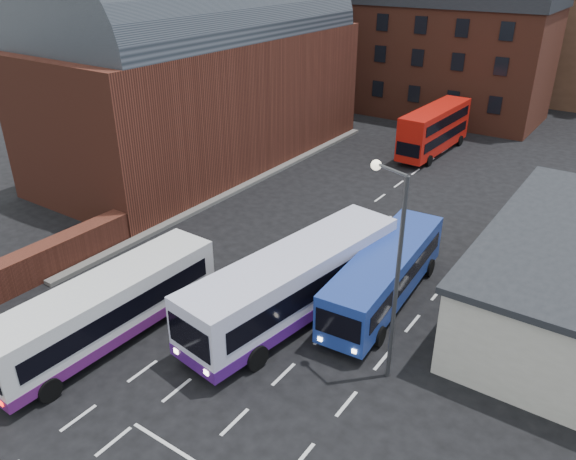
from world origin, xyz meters
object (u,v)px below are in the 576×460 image
Objects in this scene: bus_white_outbound at (107,306)px; bus_blue at (385,273)px; street_lamp at (393,259)px; bus_white_inbound at (295,279)px; pedestrian_beige at (29,326)px; bus_red_double at (434,129)px; pedestrian_red at (10,330)px.

bus_blue is at bearing 49.18° from bus_white_outbound.
bus_white_inbound is at bearing 165.91° from street_lamp.
bus_white_outbound is at bearing -156.13° from street_lamp.
bus_white_outbound is at bearing -172.29° from pedestrian_beige.
bus_red_double is at bearing 107.70° from street_lamp.
pedestrian_red is (-3.29, -2.80, -0.99)m from bus_white_outbound.
bus_blue is 24.37m from bus_red_double.
bus_red_double is at bearing -100.22° from pedestrian_red.
street_lamp is 5.69× the size of pedestrian_red.
bus_red_double is 1.12× the size of street_lamp.
bus_red_double is (-3.71, 26.88, 0.11)m from bus_white_inbound.
street_lamp is at bearing 174.21° from bus_white_inbound.
bus_red_double is 29.79m from street_lamp.
pedestrian_red is at bearing 42.11° from bus_blue.
bus_white_inbound reaches higher than bus_white_outbound.
pedestrian_red reaches higher than pedestrian_beige.
bus_white_outbound is 1.24× the size of street_lamp.
bus_red_double is (-6.69, 23.43, 0.44)m from bus_blue.
bus_white_outbound reaches higher than pedestrian_red.
pedestrian_beige is (0.30, 0.73, -0.08)m from pedestrian_red.
pedestrian_beige is (-5.12, -35.20, -1.42)m from bus_red_double.
bus_red_double is at bearing -125.33° from pedestrian_beige.
pedestrian_red is (-5.43, -35.94, -1.34)m from bus_red_double.
bus_white_inbound is (5.85, 6.25, 0.23)m from bus_white_outbound.
bus_blue is at bearing 115.76° from street_lamp.
street_lamp is (11.14, 4.93, 3.65)m from bus_white_outbound.
bus_blue is at bearing -162.15° from pedestrian_beige.
bus_red_double is at bearing -73.83° from bus_white_inbound.
bus_red_double is (2.14, 33.13, 0.34)m from bus_white_outbound.
bus_white_outbound is at bearing 43.91° from bus_blue.
street_lamp is (5.28, -1.33, 3.42)m from bus_white_inbound.
bus_blue is 16.71m from pedestrian_beige.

